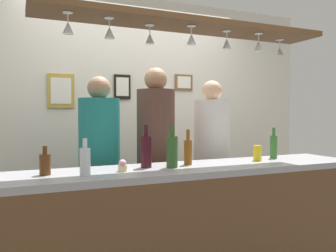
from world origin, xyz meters
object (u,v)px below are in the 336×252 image
(bottle_beer_amber_tall, at_px, (188,151))
(picture_frame_caricature, at_px, (61,91))
(bottle_beer_brown_stubby, at_px, (45,164))
(drink_can, at_px, (257,153))
(person_left_teal_shirt, at_px, (99,155))
(picture_frame_upper_small, at_px, (184,82))
(person_right_white_patterned_shirt, at_px, (212,149))
(bottle_soda_clear, at_px, (85,161))
(picture_frame_crest, at_px, (122,87))
(bottle_champagne_green, at_px, (172,151))
(cupcake, at_px, (123,166))
(person_middle_brown_shirt, at_px, (156,145))
(bottle_wine_dark_red, at_px, (146,151))
(bottle_beer_green_import, at_px, (274,146))

(bottle_beer_amber_tall, relative_size, picture_frame_caricature, 0.76)
(bottle_beer_brown_stubby, bearing_deg, drink_can, 0.58)
(person_left_teal_shirt, relative_size, picture_frame_upper_small, 7.45)
(bottle_beer_brown_stubby, bearing_deg, person_right_white_patterned_shirt, 22.00)
(person_right_white_patterned_shirt, bearing_deg, bottle_soda_clear, -149.97)
(bottle_soda_clear, height_order, picture_frame_crest, picture_frame_crest)
(bottle_champagne_green, bearing_deg, cupcake, -177.25)
(person_middle_brown_shirt, relative_size, bottle_champagne_green, 5.79)
(bottle_wine_dark_red, relative_size, picture_frame_crest, 1.15)
(person_middle_brown_shirt, bearing_deg, person_left_teal_shirt, 180.00)
(bottle_wine_dark_red, distance_m, bottle_soda_clear, 0.49)
(drink_can, height_order, picture_frame_crest, picture_frame_crest)
(person_left_teal_shirt, height_order, bottle_champagne_green, person_left_teal_shirt)
(picture_frame_crest, bearing_deg, bottle_beer_amber_tall, -84.98)
(bottle_champagne_green, distance_m, picture_frame_crest, 1.51)
(bottle_beer_green_import, relative_size, bottle_soda_clear, 1.13)
(bottle_beer_green_import, xyz_separation_m, picture_frame_crest, (-0.95, 1.28, 0.56))
(bottle_beer_amber_tall, distance_m, drink_can, 0.62)
(picture_frame_crest, bearing_deg, bottle_beer_green_import, -53.33)
(person_left_teal_shirt, bearing_deg, bottle_champagne_green, -61.57)
(bottle_beer_amber_tall, distance_m, cupcake, 0.54)
(picture_frame_crest, height_order, picture_frame_caricature, picture_frame_crest)
(bottle_beer_green_import, distance_m, bottle_beer_amber_tall, 0.84)
(bottle_wine_dark_red, xyz_separation_m, cupcake, (-0.20, -0.09, -0.08))
(cupcake, height_order, picture_frame_upper_small, picture_frame_upper_small)
(person_left_teal_shirt, bearing_deg, picture_frame_crest, 60.94)
(person_left_teal_shirt, height_order, bottle_beer_amber_tall, person_left_teal_shirt)
(bottle_beer_brown_stubby, bearing_deg, picture_frame_crest, 57.13)
(bottle_soda_clear, bearing_deg, person_left_teal_shirt, 71.73)
(picture_frame_crest, bearing_deg, bottle_soda_clear, -113.77)
(person_right_white_patterned_shirt, relative_size, picture_frame_upper_small, 7.48)
(bottle_beer_brown_stubby, distance_m, picture_frame_upper_small, 2.22)
(bottle_beer_amber_tall, bearing_deg, cupcake, -169.13)
(picture_frame_crest, bearing_deg, bottle_wine_dark_red, -99.02)
(person_left_teal_shirt, distance_m, person_middle_brown_shirt, 0.51)
(picture_frame_upper_small, bearing_deg, cupcake, -128.66)
(person_left_teal_shirt, bearing_deg, bottle_beer_brown_stubby, -126.96)
(bottle_soda_clear, relative_size, picture_frame_upper_small, 1.05)
(person_left_teal_shirt, relative_size, person_right_white_patterned_shirt, 1.00)
(drink_can, bearing_deg, person_left_teal_shirt, 151.83)
(bottle_beer_green_import, xyz_separation_m, bottle_champagne_green, (-1.00, -0.13, 0.01))
(picture_frame_upper_small, bearing_deg, bottle_champagne_green, -118.94)
(bottle_beer_amber_tall, distance_m, picture_frame_crest, 1.45)
(person_left_teal_shirt, relative_size, bottle_champagne_green, 5.47)
(bottle_wine_dark_red, xyz_separation_m, picture_frame_caricature, (-0.42, 1.34, 0.49))
(bottle_beer_brown_stubby, relative_size, bottle_champagne_green, 0.60)
(picture_frame_crest, bearing_deg, picture_frame_upper_small, 0.00)
(person_left_teal_shirt, distance_m, bottle_beer_amber_tall, 0.79)
(bottle_beer_amber_tall, bearing_deg, person_left_teal_shirt, 131.89)
(drink_can, xyz_separation_m, picture_frame_caricature, (-1.36, 1.35, 0.54))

